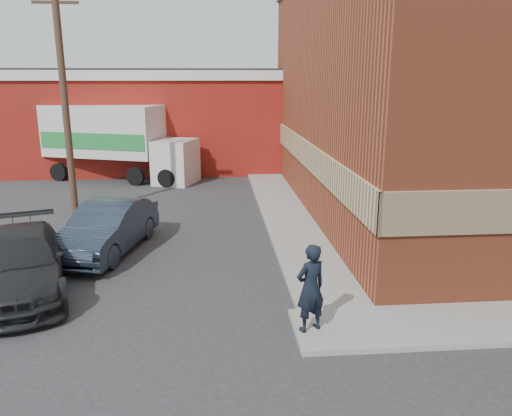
# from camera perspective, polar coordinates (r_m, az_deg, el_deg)

# --- Properties ---
(ground) EXTENTS (90.00, 90.00, 0.00)m
(ground) POSITION_cam_1_polar(r_m,az_deg,el_deg) (11.61, 6.18, -11.86)
(ground) COLOR #28282B
(ground) RESTS_ON ground
(brick_building) EXTENTS (14.25, 18.25, 9.36)m
(brick_building) POSITION_cam_1_polar(r_m,az_deg,el_deg) (21.90, 24.64, 12.16)
(brick_building) COLOR #984127
(brick_building) RESTS_ON ground
(sidewalk_west) EXTENTS (1.80, 18.00, 0.12)m
(sidewalk_west) POSITION_cam_1_polar(r_m,az_deg,el_deg) (20.03, 3.03, -0.07)
(sidewalk_west) COLOR gray
(sidewalk_west) RESTS_ON ground
(warehouse) EXTENTS (16.30, 8.30, 5.60)m
(warehouse) POSITION_cam_1_polar(r_m,az_deg,el_deg) (30.52, -12.39, 9.99)
(warehouse) COLOR maroon
(warehouse) RESTS_ON ground
(utility_pole) EXTENTS (2.00, 0.26, 9.00)m
(utility_pole) POSITION_cam_1_polar(r_m,az_deg,el_deg) (19.92, -21.13, 12.55)
(utility_pole) COLOR #493224
(utility_pole) RESTS_ON ground
(man) EXTENTS (0.80, 0.69, 1.86)m
(man) POSITION_cam_1_polar(r_m,az_deg,el_deg) (10.27, 6.25, -9.07)
(man) COLOR black
(man) RESTS_ON sidewalk_south
(sedan) EXTENTS (2.64, 4.86, 1.52)m
(sedan) POSITION_cam_1_polar(r_m,az_deg,el_deg) (15.73, -16.60, -2.21)
(sedan) COLOR #273242
(sedan) RESTS_ON ground
(suv_b) EXTENTS (3.50, 5.48, 1.48)m
(suv_b) POSITION_cam_1_polar(r_m,az_deg,el_deg) (13.66, -25.35, -5.71)
(suv_b) COLOR black
(suv_b) RESTS_ON ground
(box_truck) EXTENTS (8.01, 4.75, 3.80)m
(box_truck) POSITION_cam_1_polar(r_m,az_deg,el_deg) (26.54, -15.55, 7.77)
(box_truck) COLOR silver
(box_truck) RESTS_ON ground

